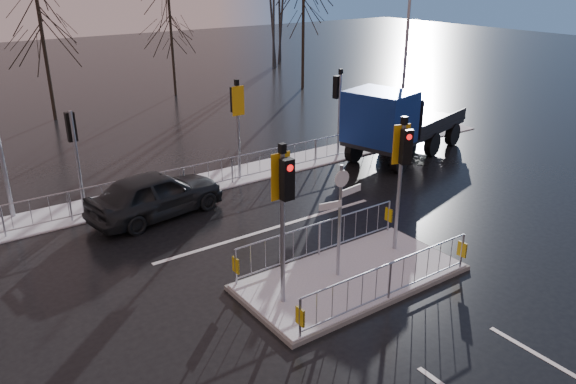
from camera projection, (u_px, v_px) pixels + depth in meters
ground at (351, 279)px, 14.89m from camera, size 120.00×120.00×0.00m
snow_verge at (202, 184)px, 21.40m from camera, size 30.00×2.00×0.04m
lane_markings at (359, 285)px, 14.64m from camera, size 8.00×11.38×0.01m
traffic_island at (351, 266)px, 14.75m from camera, size 6.00×3.04×4.15m
far_kerb_fixtures at (214, 161)px, 20.80m from camera, size 18.00×0.65×3.83m
car_far_lane at (156, 194)px, 18.41m from camera, size 4.79×2.51×1.55m
flatbed_truck at (391, 123)px, 23.35m from camera, size 7.20×4.15×3.15m
tree_far_a at (41, 27)px, 28.69m from camera, size 3.75×3.75×7.08m
tree_far_b at (171, 28)px, 34.72m from camera, size 3.25×3.25×6.14m
tree_far_c at (303, 9)px, 36.37m from camera, size 4.00×4.00×7.55m
street_lamp_right at (407, 46)px, 25.35m from camera, size 1.25×0.18×8.00m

